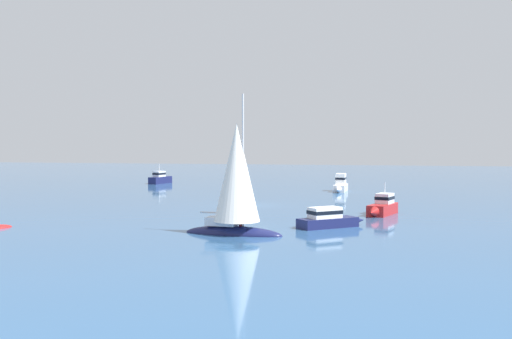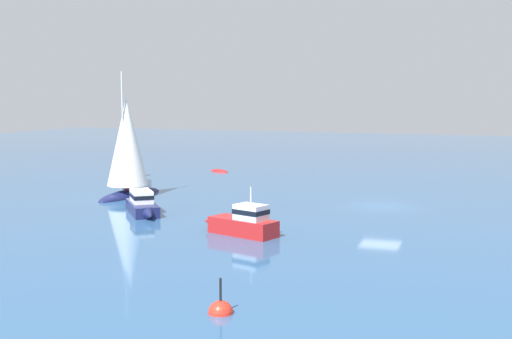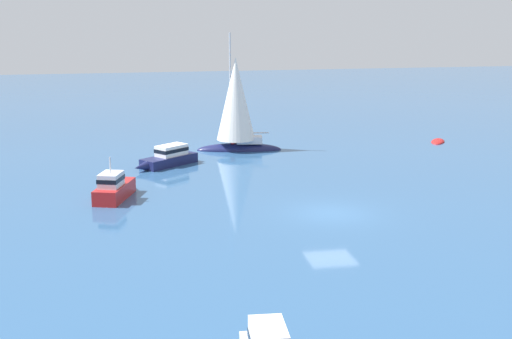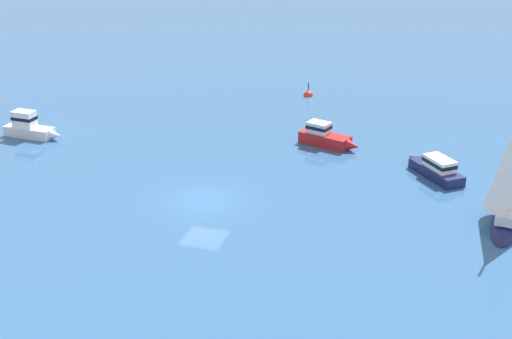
# 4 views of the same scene
# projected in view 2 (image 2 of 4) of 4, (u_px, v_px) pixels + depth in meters

# --- Properties ---
(ground_plane) EXTENTS (160.00, 160.00, 0.00)m
(ground_plane) POSITION_uv_depth(u_px,v_px,m) (381.00, 206.00, 42.21)
(ground_plane) COLOR #2D5684
(sailboat) EXTENTS (6.47, 3.21, 9.18)m
(sailboat) POSITION_uv_depth(u_px,v_px,m) (128.00, 152.00, 45.75)
(sailboat) COLOR #191E4C
(sailboat) RESTS_ON ground
(rib) EXTENTS (2.05, 2.52, 0.45)m
(rib) POSITION_uv_depth(u_px,v_px,m) (219.00, 172.00, 61.20)
(rib) COLOR #B21E1E
(rib) RESTS_ON ground
(launch) EXTENTS (2.46, 4.62, 2.50)m
(launch) POSITION_uv_depth(u_px,v_px,m) (242.00, 222.00, 33.57)
(launch) COLOR #B21E1E
(launch) RESTS_ON ground
(launch_1) EXTENTS (4.60, 4.02, 1.37)m
(launch_1) POSITION_uv_depth(u_px,v_px,m) (142.00, 204.00, 39.55)
(launch_1) COLOR #191E4C
(launch_1) RESTS_ON ground
(channel_buoy) EXTENTS (0.84, 0.84, 1.58)m
(channel_buoy) POSITION_uv_depth(u_px,v_px,m) (221.00, 313.00, 21.55)
(channel_buoy) COLOR red
(channel_buoy) RESTS_ON ground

